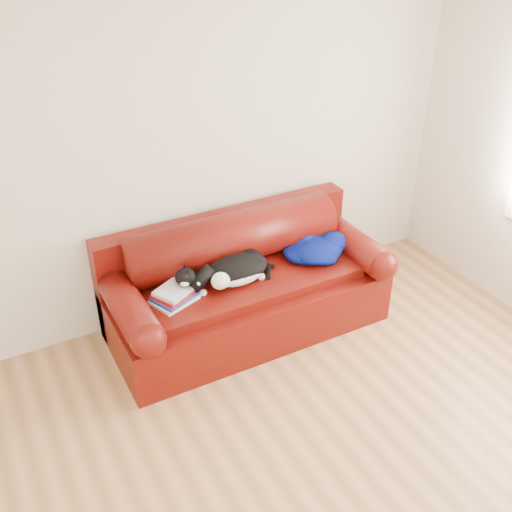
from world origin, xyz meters
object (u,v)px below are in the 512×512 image
at_px(sofa_base, 247,302).
at_px(book_stack, 175,295).
at_px(cat, 237,271).
at_px(blanket, 317,248).

height_order(sofa_base, book_stack, book_stack).
xyz_separation_m(sofa_base, book_stack, (-0.60, -0.06, 0.31)).
distance_m(sofa_base, cat, 0.38).
bearing_deg(blanket, cat, -176.95).
relative_size(sofa_base, book_stack, 5.91).
bearing_deg(sofa_base, cat, -152.97).
xyz_separation_m(sofa_base, cat, (-0.11, -0.06, 0.36)).
bearing_deg(sofa_base, book_stack, -174.12).
distance_m(sofa_base, blanket, 0.69).
relative_size(sofa_base, blanket, 3.34).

